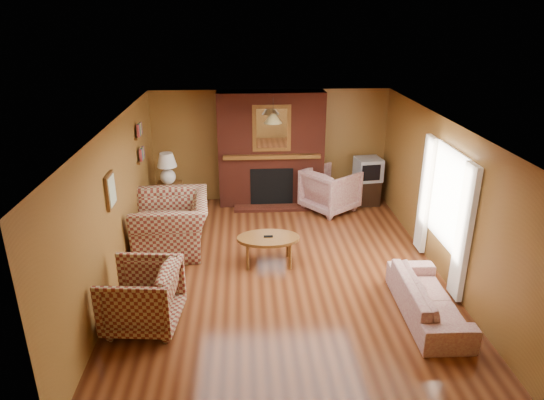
{
  "coord_description": "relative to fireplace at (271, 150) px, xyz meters",
  "views": [
    {
      "loc": [
        -0.58,
        -6.84,
        3.94
      ],
      "look_at": [
        -0.12,
        0.6,
        1.0
      ],
      "focal_mm": 32.0,
      "sensor_mm": 36.0,
      "label": 1
    }
  ],
  "objects": [
    {
      "name": "coffee_table",
      "position": [
        -0.21,
        -2.72,
        -0.75
      ],
      "size": [
        1.02,
        0.64,
        0.5
      ],
      "color": "brown",
      "rests_on": "floor"
    },
    {
      "name": "window_right",
      "position": [
        2.45,
        -3.18,
        -0.06
      ],
      "size": [
        0.1,
        1.85,
        2.0
      ],
      "color": "silver",
      "rests_on": "wall_right"
    },
    {
      "name": "ceiling",
      "position": [
        0.0,
        -2.98,
        1.22
      ],
      "size": [
        6.5,
        6.5,
        0.0
      ],
      "primitive_type": "plane",
      "rotation": [
        3.14,
        0.0,
        0.0
      ],
      "color": "silver",
      "rests_on": "wall_back"
    },
    {
      "name": "pendant_light",
      "position": [
        0.0,
        -0.68,
        0.82
      ],
      "size": [
        0.36,
        0.36,
        0.48
      ],
      "color": "black",
      "rests_on": "ceiling"
    },
    {
      "name": "crt_tv",
      "position": [
        2.05,
        -0.19,
        -0.4
      ],
      "size": [
        0.57,
        0.57,
        0.48
      ],
      "color": "#9EA0A5",
      "rests_on": "tv_stand"
    },
    {
      "name": "wall_back",
      "position": [
        0.0,
        0.27,
        0.02
      ],
      "size": [
        6.5,
        0.0,
        6.5
      ],
      "primitive_type": "plane",
      "rotation": [
        1.57,
        0.0,
        0.0
      ],
      "color": "olive",
      "rests_on": "floor"
    },
    {
      "name": "tv_stand",
      "position": [
        2.05,
        -0.18,
        -0.91
      ],
      "size": [
        0.52,
        0.47,
        0.55
      ],
      "primitive_type": "cube",
      "rotation": [
        0.0,
        0.0,
        0.04
      ],
      "color": "black",
      "rests_on": "floor"
    },
    {
      "name": "wall_left",
      "position": [
        -2.5,
        -2.98,
        0.02
      ],
      "size": [
        0.0,
        6.5,
        6.5
      ],
      "primitive_type": "plane",
      "rotation": [
        1.57,
        0.0,
        1.57
      ],
      "color": "olive",
      "rests_on": "floor"
    },
    {
      "name": "wall_right",
      "position": [
        2.5,
        -2.98,
        0.02
      ],
      "size": [
        0.0,
        6.5,
        6.5
      ],
      "primitive_type": "plane",
      "rotation": [
        1.57,
        0.0,
        -1.57
      ],
      "color": "olive",
      "rests_on": "floor"
    },
    {
      "name": "plaid_loveseat",
      "position": [
        -1.85,
        -2.06,
        -0.71
      ],
      "size": [
        1.38,
        1.54,
        0.94
      ],
      "primitive_type": "imported",
      "rotation": [
        0.0,
        0.0,
        -1.49
      ],
      "color": "maroon",
      "rests_on": "floor"
    },
    {
      "name": "bookshelf",
      "position": [
        -2.44,
        -1.08,
        0.48
      ],
      "size": [
        0.09,
        0.55,
        0.71
      ],
      "color": "brown",
      "rests_on": "wall_left"
    },
    {
      "name": "floral_sofa",
      "position": [
        1.9,
        -4.31,
        -0.92
      ],
      "size": [
        0.74,
        1.79,
        0.52
      ],
      "primitive_type": "imported",
      "rotation": [
        0.0,
        0.0,
        1.55
      ],
      "color": "#C4B398",
      "rests_on": "floor"
    },
    {
      "name": "fireplace",
      "position": [
        0.0,
        0.0,
        0.0
      ],
      "size": [
        2.2,
        0.82,
        2.4
      ],
      "color": "#5A1F13",
      "rests_on": "floor"
    },
    {
      "name": "floral_armchair",
      "position": [
        1.2,
        -0.49,
        -0.74
      ],
      "size": [
        1.35,
        1.34,
        0.89
      ],
      "primitive_type": "imported",
      "rotation": [
        0.0,
        0.0,
        2.22
      ],
      "color": "#C4B398",
      "rests_on": "floor"
    },
    {
      "name": "botanical_print",
      "position": [
        -2.47,
        -3.28,
        0.37
      ],
      "size": [
        0.05,
        0.4,
        0.5
      ],
      "color": "brown",
      "rests_on": "wall_left"
    },
    {
      "name": "side_table",
      "position": [
        -2.1,
        -0.53,
        -0.85
      ],
      "size": [
        0.51,
        0.51,
        0.66
      ],
      "primitive_type": "cube",
      "rotation": [
        0.0,
        0.0,
        -0.03
      ],
      "color": "brown",
      "rests_on": "floor"
    },
    {
      "name": "floor",
      "position": [
        0.0,
        -2.98,
        -1.18
      ],
      "size": [
        6.5,
        6.5,
        0.0
      ],
      "primitive_type": "plane",
      "color": "#48200F",
      "rests_on": "ground"
    },
    {
      "name": "plaid_armchair",
      "position": [
        -1.95,
        -4.3,
        -0.75
      ],
      "size": [
        1.05,
        1.02,
        0.87
      ],
      "primitive_type": "imported",
      "rotation": [
        0.0,
        0.0,
        -1.67
      ],
      "color": "maroon",
      "rests_on": "floor"
    },
    {
      "name": "table_lamp",
      "position": [
        -2.1,
        -0.53,
        -0.16
      ],
      "size": [
        0.39,
        0.39,
        0.65
      ],
      "color": "silver",
      "rests_on": "side_table"
    },
    {
      "name": "wall_front",
      "position": [
        0.0,
        -6.23,
        0.02
      ],
      "size": [
        6.5,
        0.0,
        6.5
      ],
      "primitive_type": "plane",
      "rotation": [
        -1.57,
        0.0,
        0.0
      ],
      "color": "olive",
      "rests_on": "floor"
    }
  ]
}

